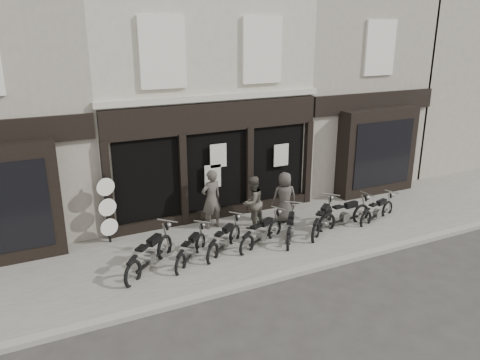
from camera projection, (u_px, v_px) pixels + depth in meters
name	position (u px, v px, depth m)	size (l,w,h in m)	color
ground_plane	(260.00, 257.00, 12.96)	(90.00, 90.00, 0.00)	#2D2B28
pavement	(245.00, 243.00, 13.71)	(30.00, 4.20, 0.12)	#615C56
kerb	(283.00, 276.00, 11.87)	(30.00, 0.25, 0.13)	gray
central_building	(182.00, 86.00, 16.79)	(7.30, 6.22, 8.34)	#BDB7A2
neighbour_right	(328.00, 79.00, 19.41)	(5.60, 6.73, 8.34)	gray
filler_right	(463.00, 71.00, 22.90)	(11.00, 6.00, 8.20)	gray
motorcycle_0	(150.00, 257.00, 12.05)	(1.82, 1.74, 1.08)	black
motorcycle_1	(191.00, 251.00, 12.51)	(1.48, 1.51, 0.91)	black
motorcycle_2	(224.00, 242.00, 13.05)	(1.66, 1.42, 0.94)	black
motorcycle_3	(262.00, 235.00, 13.45)	(1.87, 1.13, 0.97)	black
motorcycle_4	(290.00, 229.00, 13.86)	(1.36, 1.70, 0.94)	black
motorcycle_5	(322.00, 222.00, 14.34)	(1.79, 1.54, 1.02)	black
motorcycle_6	(345.00, 217.00, 14.73)	(2.13, 0.58, 1.02)	black
motorcycle_7	(377.00, 213.00, 15.16)	(1.83, 0.81, 0.90)	black
man_left	(211.00, 199.00, 14.35)	(0.68, 0.45, 1.87)	#453F39
man_centre	(252.00, 202.00, 14.40)	(0.81, 0.63, 1.66)	#48433A
man_right	(284.00, 197.00, 14.85)	(0.80, 0.52, 1.64)	#3C3732
advert_sign_post	(108.00, 213.00, 13.31)	(0.52, 0.34, 2.16)	black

